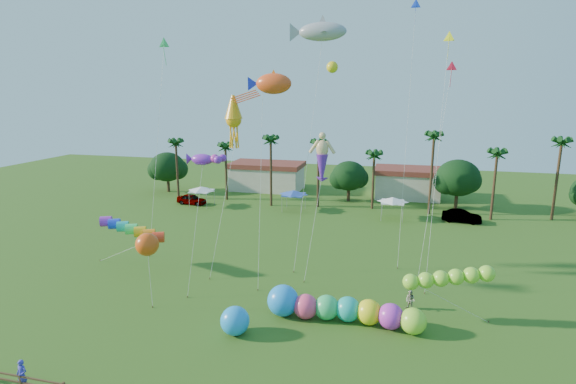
% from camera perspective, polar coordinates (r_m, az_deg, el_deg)
% --- Properties ---
extents(ground, '(160.00, 160.00, 0.00)m').
position_cam_1_polar(ground, '(31.07, -4.86, -20.55)').
color(ground, '#285116').
rests_on(ground, ground).
extents(tree_line, '(69.46, 8.91, 11.00)m').
position_cam_1_polar(tree_line, '(69.85, 9.76, 2.00)').
color(tree_line, '#3A2819').
rests_on(tree_line, ground).
extents(buildings_row, '(35.00, 7.00, 4.00)m').
position_cam_1_polar(buildings_row, '(76.90, 5.12, 1.38)').
color(buildings_row, beige).
rests_on(buildings_row, ground).
extents(tent_row, '(31.00, 4.00, 0.60)m').
position_cam_1_polar(tent_row, '(64.19, 0.60, -0.15)').
color(tent_row, white).
rests_on(tent_row, ground).
extents(car_a, '(4.78, 2.36, 1.57)m').
position_cam_1_polar(car_a, '(70.51, -12.14, -0.91)').
color(car_a, '#4C4C54').
rests_on(car_a, ground).
extents(car_b, '(5.17, 2.33, 1.65)m').
position_cam_1_polar(car_b, '(63.82, 21.19, -2.89)').
color(car_b, '#4C4C54').
rests_on(car_b, ground).
extents(spectator_a, '(0.67, 0.45, 1.82)m').
position_cam_1_polar(spectator_a, '(32.13, -30.70, -19.33)').
color(spectator_a, '#3A36BD').
rests_on(spectator_a, ground).
extents(spectator_b, '(0.98, 0.94, 1.60)m').
position_cam_1_polar(spectator_b, '(37.90, 15.27, -13.11)').
color(spectator_b, '#A49E88').
rests_on(spectator_b, ground).
extents(caterpillar_inflatable, '(11.92, 2.56, 2.43)m').
position_cam_1_polar(caterpillar_inflatable, '(35.05, 6.38, -14.54)').
color(caterpillar_inflatable, '#FF4376').
rests_on(caterpillar_inflatable, ground).
extents(blue_ball, '(2.09, 2.09, 2.09)m').
position_cam_1_polar(blue_ball, '(33.44, -6.75, -15.93)').
color(blue_ball, '#1B92F6').
rests_on(blue_ball, ground).
extents(rainbow_tube, '(9.71, 2.96, 4.19)m').
position_cam_1_polar(rainbow_tube, '(44.83, -18.23, -5.29)').
color(rainbow_tube, red).
rests_on(rainbow_tube, ground).
extents(green_worm, '(9.15, 3.38, 3.83)m').
position_cam_1_polar(green_worm, '(35.33, 15.32, -10.95)').
color(green_worm, '#90E332').
rests_on(green_worm, ground).
extents(orange_ball_kite, '(2.05, 2.05, 6.25)m').
position_cam_1_polar(orange_ball_kite, '(36.84, -17.44, -6.37)').
color(orange_ball_kite, '#ED4C13').
rests_on(orange_ball_kite, ground).
extents(merman_kite, '(2.05, 4.15, 12.96)m').
position_cam_1_polar(merman_kite, '(41.61, 4.35, 3.99)').
color(merman_kite, '#E1BA80').
rests_on(merman_kite, ground).
extents(fish_kite, '(5.09, 6.44, 18.70)m').
position_cam_1_polar(fish_kite, '(41.49, -1.83, 13.58)').
color(fish_kite, '#F64B1B').
rests_on(fish_kite, ground).
extents(shark_kite, '(6.61, 7.74, 23.75)m').
position_cam_1_polar(shark_kite, '(46.14, 4.40, 19.64)').
color(shark_kite, '#969AA3').
rests_on(shark_kite, ground).
extents(squid_kite, '(1.97, 5.84, 16.75)m').
position_cam_1_polar(squid_kite, '(43.60, -6.92, 9.08)').
color(squid_kite, '#FFA514').
rests_on(squid_kite, ground).
extents(lobster_kite, '(3.93, 4.92, 11.98)m').
position_cam_1_polar(lobster_kite, '(39.28, -10.82, 4.09)').
color(lobster_kite, purple).
rests_on(lobster_kite, ground).
extents(delta_kite_red, '(2.46, 3.95, 19.68)m').
position_cam_1_polar(delta_kite_red, '(44.79, 19.97, 14.08)').
color(delta_kite_red, red).
rests_on(delta_kite_red, ground).
extents(delta_kite_yellow, '(1.40, 5.10, 22.00)m').
position_cam_1_polar(delta_kite_yellow, '(42.42, 19.70, 17.23)').
color(delta_kite_yellow, '#FFFE1A').
rests_on(delta_kite_yellow, ground).
extents(delta_kite_green, '(2.03, 3.47, 22.32)m').
position_cam_1_polar(delta_kite_green, '(49.26, -15.51, 17.27)').
color(delta_kite_green, '#2DC264').
rests_on(delta_kite_green, ground).
extents(delta_kite_blue, '(1.08, 4.36, 25.53)m').
position_cam_1_polar(delta_kite_blue, '(47.28, 15.85, 21.02)').
color(delta_kite_blue, blue).
rests_on(delta_kite_blue, ground).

